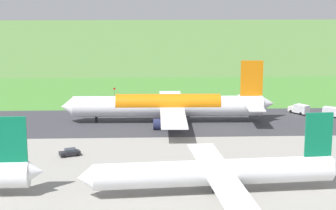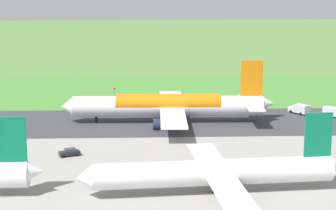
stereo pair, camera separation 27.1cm
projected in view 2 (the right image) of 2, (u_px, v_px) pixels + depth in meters
name	position (u px, v px, depth m)	size (l,w,h in m)	color
ground_plane	(156.00, 122.00, 149.68)	(800.00, 800.00, 0.00)	#547F3D
runway_asphalt	(156.00, 122.00, 149.67)	(600.00, 29.90, 0.06)	#38383D
apron_concrete	(161.00, 191.00, 100.52)	(440.00, 110.00, 0.05)	gray
grass_verge_foreground	(154.00, 98.00, 180.00)	(600.00, 80.00, 0.04)	#478534
airliner_main	(169.00, 106.00, 148.91)	(54.03, 44.11, 15.88)	white
airliner_parked_mid	(216.00, 172.00, 99.31)	(46.15, 37.79, 13.47)	white
service_truck_baggage	(300.00, 109.00, 158.70)	(5.22, 6.02, 2.65)	silver
service_car_followme	(70.00, 152.00, 120.63)	(4.57, 3.18, 1.62)	black
service_truck_fuel	(333.00, 112.00, 154.84)	(6.13, 4.91, 2.65)	black
no_stopping_sign	(115.00, 91.00, 182.32)	(0.60, 0.10, 2.86)	slate
traffic_cone_orange	(98.00, 100.00, 176.06)	(0.40, 0.40, 0.55)	orange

